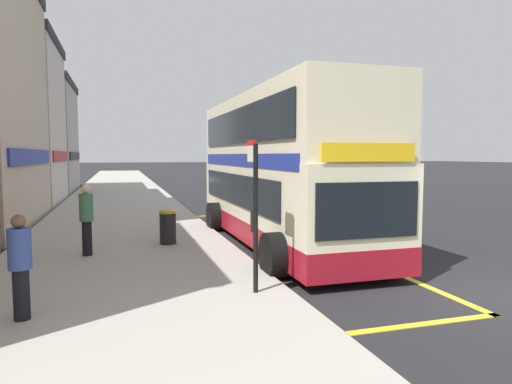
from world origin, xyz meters
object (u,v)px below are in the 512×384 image
object	(u,v)px
double_decker_bus	(279,175)
litter_bin	(168,227)
bus_stop_sign	(254,204)
parked_car_silver_distant	(262,176)
pedestrian_waiting_near_sign	(20,263)
parked_car_maroon_kerbside	(335,187)
pedestrian_further_back	(86,217)

from	to	relation	value
double_decker_bus	litter_bin	distance (m)	3.60
bus_stop_sign	litter_bin	size ratio (longest dim) A/B	2.92
double_decker_bus	parked_car_silver_distant	xyz separation A→B (m)	(7.40, 24.96, -1.26)
double_decker_bus	bus_stop_sign	size ratio (longest dim) A/B	3.62
pedestrian_waiting_near_sign	parked_car_maroon_kerbside	bearing A→B (deg)	50.19
parked_car_silver_distant	pedestrian_waiting_near_sign	xyz separation A→B (m)	(-13.47, -30.16, 0.22)
parked_car_maroon_kerbside	pedestrian_further_back	world-z (taller)	pedestrian_further_back
parked_car_silver_distant	pedestrian_further_back	xyz separation A→B (m)	(-12.80, -25.70, 0.32)
pedestrian_further_back	parked_car_silver_distant	bearing A→B (deg)	63.52
double_decker_bus	parked_car_silver_distant	bearing A→B (deg)	73.48
double_decker_bus	bus_stop_sign	world-z (taller)	double_decker_bus
double_decker_bus	pedestrian_further_back	bearing A→B (deg)	-172.17
parked_car_maroon_kerbside	litter_bin	distance (m)	15.22
litter_bin	parked_car_silver_distant	bearing A→B (deg)	66.64
litter_bin	bus_stop_sign	bearing A→B (deg)	-77.96
bus_stop_sign	pedestrian_waiting_near_sign	world-z (taller)	bus_stop_sign
double_decker_bus	pedestrian_waiting_near_sign	world-z (taller)	double_decker_bus
pedestrian_further_back	litter_bin	xyz separation A→B (m)	(2.10, 0.93, -0.50)
parked_car_maroon_kerbside	pedestrian_waiting_near_sign	xyz separation A→B (m)	(-13.49, -16.18, 0.22)
parked_car_silver_distant	parked_car_maroon_kerbside	bearing A→B (deg)	-92.65
double_decker_bus	parked_car_silver_distant	size ratio (longest dim) A/B	2.41
parked_car_maroon_kerbside	pedestrian_further_back	distance (m)	17.38
bus_stop_sign	pedestrian_waiting_near_sign	distance (m)	3.93
bus_stop_sign	parked_car_maroon_kerbside	xyz separation A→B (m)	(9.65, 15.82, -0.98)
double_decker_bus	pedestrian_further_back	size ratio (longest dim) A/B	5.65
parked_car_silver_distant	pedestrian_further_back	world-z (taller)	pedestrian_further_back
double_decker_bus	pedestrian_waiting_near_sign	xyz separation A→B (m)	(-6.07, -5.20, -1.04)
double_decker_bus	parked_car_silver_distant	world-z (taller)	double_decker_bus
pedestrian_waiting_near_sign	pedestrian_further_back	xyz separation A→B (m)	(0.67, 4.46, 0.10)
parked_car_silver_distant	pedestrian_waiting_near_sign	bearing A→B (deg)	-116.81
parked_car_silver_distant	litter_bin	size ratio (longest dim) A/B	4.38
parked_car_maroon_kerbside	pedestrian_waiting_near_sign	bearing A→B (deg)	49.06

